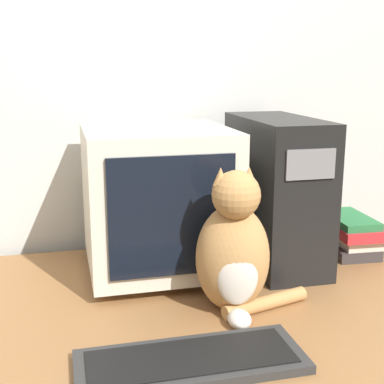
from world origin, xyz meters
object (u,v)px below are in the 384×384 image
crt_monitor (158,199)px  computer_tower (276,191)px  keyboard (191,361)px  cat (234,252)px  pen (118,351)px  book_stack (351,234)px

crt_monitor → computer_tower: (0.35, 0.00, 0.00)m
crt_monitor → keyboard: (-0.03, -0.49, -0.20)m
cat → pen: (-0.28, -0.13, -0.14)m
crt_monitor → pen: (-0.16, -0.41, -0.20)m
computer_tower → cat: computer_tower is taller
crt_monitor → cat: crt_monitor is taller
book_stack → keyboard: bearing=-141.6°
keyboard → book_stack: (0.63, 0.50, 0.05)m
computer_tower → cat: size_ratio=1.21×
crt_monitor → book_stack: (0.60, 0.01, -0.15)m
crt_monitor → pen: crt_monitor is taller
crt_monitor → keyboard: crt_monitor is taller
keyboard → pen: (-0.13, 0.08, -0.01)m
crt_monitor → book_stack: crt_monitor is taller
computer_tower → book_stack: 0.29m
computer_tower → pen: bearing=-140.6°
keyboard → book_stack: bearing=38.4°
book_stack → crt_monitor: bearing=-179.4°
keyboard → computer_tower: bearing=52.9°
computer_tower → book_stack: bearing=0.5°
computer_tower → book_stack: computer_tower is taller
book_stack → pen: (-0.76, -0.42, -0.05)m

